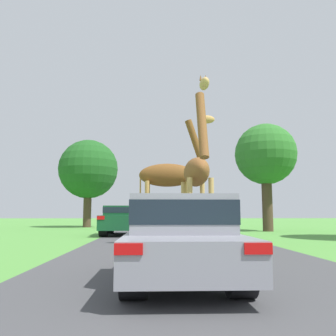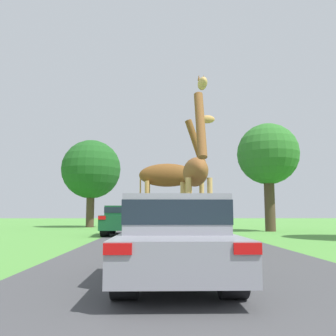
# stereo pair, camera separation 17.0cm
# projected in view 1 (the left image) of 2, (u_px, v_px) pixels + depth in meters

# --- Properties ---
(road) EXTENTS (6.45, 120.00, 0.00)m
(road) POSITION_uv_depth(u_px,v_px,m) (164.00, 226.00, 29.74)
(road) COLOR #424244
(road) RESTS_ON ground
(giraffe_near_road) EXTENTS (2.75, 0.81, 4.80)m
(giraffe_near_road) POSITION_uv_depth(u_px,v_px,m) (171.00, 177.00, 12.68)
(giraffe_near_road) COLOR tan
(giraffe_near_road) RESTS_ON ground
(giraffe_companion) EXTENTS (0.84, 2.74, 4.75)m
(giraffe_companion) POSITION_uv_depth(u_px,v_px,m) (197.00, 172.00, 10.31)
(giraffe_companion) COLOR tan
(giraffe_companion) RESTS_ON ground
(car_lead_maroon) EXTENTS (1.71, 3.94, 1.36)m
(car_lead_maroon) POSITION_uv_depth(u_px,v_px,m) (180.00, 236.00, 5.78)
(car_lead_maroon) COLOR gray
(car_lead_maroon) RESTS_ON ground
(car_queue_right) EXTENTS (1.89, 4.20, 1.46)m
(car_queue_right) POSITION_uv_depth(u_px,v_px,m) (122.00, 219.00, 17.99)
(car_queue_right) COLOR #144C28
(car_queue_right) RESTS_ON ground
(car_queue_left) EXTENTS (1.78, 4.28, 1.23)m
(car_queue_left) POSITION_uv_depth(u_px,v_px,m) (142.00, 219.00, 28.21)
(car_queue_left) COLOR silver
(car_queue_left) RESTS_ON ground
(car_far_ahead) EXTENTS (1.94, 4.38, 1.28)m
(car_far_ahead) POSITION_uv_depth(u_px,v_px,m) (185.00, 219.00, 24.22)
(car_far_ahead) COLOR black
(car_far_ahead) RESTS_ON ground
(tree_left_edge) EXTENTS (3.79, 3.79, 6.65)m
(tree_left_edge) POSITION_uv_depth(u_px,v_px,m) (266.00, 155.00, 22.13)
(tree_left_edge) COLOR #4C3828
(tree_left_edge) RESTS_ON ground
(tree_centre_back) EXTENTS (4.68, 4.68, 6.94)m
(tree_centre_back) POSITION_uv_depth(u_px,v_px,m) (88.00, 170.00, 28.39)
(tree_centre_back) COLOR #4C3828
(tree_centre_back) RESTS_ON ground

